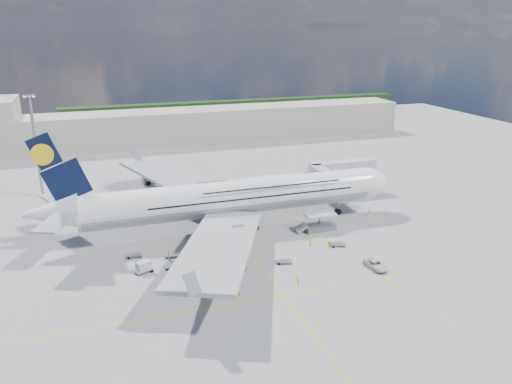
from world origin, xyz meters
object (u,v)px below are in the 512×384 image
object	(u,v)px
dolly_row_b	(144,266)
catering_truck_outer	(156,176)
dolly_row_a	(134,255)
cone_tail	(62,244)
cone_wing_right_outer	(240,294)
cone_nose	(385,213)
cone_wing_right_inner	(230,241)
crew_van	(311,241)
jet_bridge	(336,171)
cone_wing_left_inner	(203,209)
light_mast	(36,145)
dolly_row_c	(172,255)
cargo_loader	(319,224)
dolly_nose_far	(338,244)
dolly_back	(174,265)
service_van	(376,265)
crew_tug	(298,280)
catering_truck_inner	(192,200)
crew_nose	(369,211)
cone_wing_left_outer	(181,197)
dolly_nose_near	(283,261)
crew_loader	(329,245)
crew_wing	(169,256)
baggage_tug	(235,270)
airliner	(234,197)

from	to	relation	value
dolly_row_b	catering_truck_outer	xyz separation A→B (m)	(9.14, 52.08, 1.01)
dolly_row_a	cone_tail	size ratio (longest dim) A/B	5.40
dolly_row_b	cone_wing_right_outer	bearing A→B (deg)	-65.40
cone_nose	cone_wing_right_inner	distance (m)	38.01
catering_truck_outer	crew_van	xyz separation A→B (m)	(23.17, -51.08, -1.17)
jet_bridge	cone_wing_left_inner	distance (m)	34.27
cone_nose	light_mast	bearing A→B (deg)	152.84
dolly_row_c	cone_nose	size ratio (longest dim) A/B	4.79
cargo_loader	dolly_nose_far	size ratio (longest dim) A/B	2.64
dolly_back	jet_bridge	bearing A→B (deg)	27.00
service_van	crew_tug	bearing A→B (deg)	179.57
catering_truck_inner	crew_nose	size ratio (longest dim) A/B	4.14
crew_tug	cone_wing_left_outer	xyz separation A→B (m)	(-10.47, 50.01, -0.70)
dolly_back	service_van	size ratio (longest dim) A/B	0.67
dolly_row_a	dolly_nose_far	bearing A→B (deg)	-2.27
dolly_row_a	dolly_row_c	xyz separation A→B (m)	(6.68, -2.10, -0.01)
catering_truck_inner	cone_wing_left_inner	bearing A→B (deg)	-55.68
dolly_row_c	catering_truck_inner	bearing A→B (deg)	74.56
dolly_row_c	crew_van	size ratio (longest dim) A/B	1.45
dolly_row_a	crew_van	size ratio (longest dim) A/B	1.55
dolly_row_a	dolly_nose_near	size ratio (longest dim) A/B	0.92
crew_loader	crew_wing	size ratio (longest dim) A/B	0.88
crew_nose	cone_nose	size ratio (longest dim) A/B	3.34
jet_bridge	service_van	bearing A→B (deg)	-106.36
crew_van	cone_wing_right_inner	size ratio (longest dim) A/B	3.85
catering_truck_outer	cone_wing_right_outer	xyz separation A→B (m)	(4.49, -64.98, -1.82)
cone_wing_right_outer	dolly_nose_far	bearing A→B (deg)	27.00
dolly_row_b	dolly_nose_near	xyz separation A→B (m)	(24.50, -4.42, -0.78)
baggage_tug	cone_tail	size ratio (longest dim) A/B	4.84
dolly_row_c	dolly_back	xyz separation A→B (m)	(-0.43, -4.37, 0.08)
baggage_tug	dolly_nose_far	bearing A→B (deg)	18.05
crew_loader	cone_wing_right_outer	world-z (taller)	crew_loader
crew_loader	crew_van	world-z (taller)	crew_van
dolly_back	light_mast	bearing A→B (deg)	113.98
catering_truck_inner	cone_nose	bearing A→B (deg)	-43.90
jet_bridge	cone_nose	bearing A→B (deg)	-69.67
jet_bridge	cone_wing_right_inner	bearing A→B (deg)	-150.54
crew_wing	dolly_row_b	bearing A→B (deg)	127.29
catering_truck_inner	cone_wing_right_inner	distance (m)	21.73
jet_bridge	crew_loader	distance (m)	32.03
cone_wing_right_outer	dolly_nose_near	bearing A→B (deg)	37.97
crew_van	dolly_row_c	bearing A→B (deg)	73.77
cone_wing_right_outer	jet_bridge	bearing A→B (deg)	46.59
crew_wing	airliner	bearing A→B (deg)	-49.76
dolly_nose_far	crew_nose	size ratio (longest dim) A/B	1.68
crew_van	cone_wing_left_inner	size ratio (longest dim) A/B	3.97
cone_wing_left_outer	dolly_back	bearing A→B (deg)	-102.26
service_van	crew_wing	bearing A→B (deg)	151.46
jet_bridge	service_van	size ratio (longest dim) A/B	3.67
dolly_row_a	crew_loader	distance (m)	37.00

